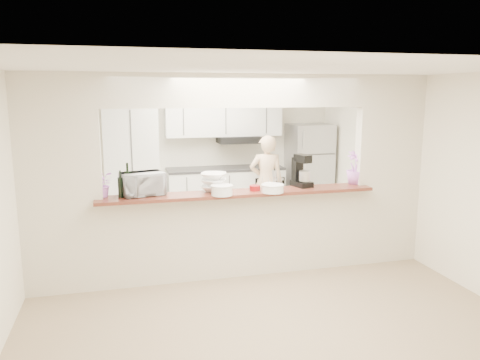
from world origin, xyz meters
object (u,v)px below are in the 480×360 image
object	(u,v)px
stand_mixer	(301,172)
person	(266,182)
refrigerator	(309,169)
toaster_oven	(143,184)

from	to	relation	value
stand_mixer	person	size ratio (longest dim) A/B	0.26
refrigerator	toaster_oven	size ratio (longest dim) A/B	3.52
toaster_oven	stand_mixer	bearing A→B (deg)	-14.07
stand_mixer	person	distance (m)	1.97
refrigerator	toaster_oven	xyz separation A→B (m)	(-3.20, -2.60, 0.37)
toaster_oven	stand_mixer	world-z (taller)	stand_mixer
refrigerator	toaster_oven	bearing A→B (deg)	-140.91
person	refrigerator	bearing A→B (deg)	-138.66
person	stand_mixer	bearing A→B (deg)	94.14
stand_mixer	refrigerator	bearing A→B (deg)	65.05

